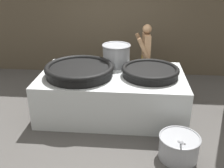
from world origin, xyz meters
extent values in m
plane|color=#474442|center=(0.00, 0.00, 0.00)|extent=(60.00, 60.00, 0.00)
cube|color=#4C4233|center=(0.00, 2.36, 1.87)|extent=(8.30, 0.24, 3.74)
cube|color=#B2B7B7|center=(0.00, 0.00, 0.42)|extent=(2.81, 1.62, 0.84)
cylinder|color=black|center=(-0.61, -0.12, 0.92)|extent=(1.27, 1.27, 0.17)
torus|color=black|center=(-0.61, -0.12, 1.00)|extent=(1.32, 1.32, 0.10)
cylinder|color=black|center=(0.73, -0.03, 0.91)|extent=(1.05, 1.05, 0.14)
torus|color=black|center=(0.73, -0.03, 0.97)|extent=(1.09, 1.09, 0.08)
cylinder|color=gray|center=(0.05, 0.50, 1.05)|extent=(0.56, 0.56, 0.44)
torus|color=gray|center=(0.05, 0.50, 1.27)|extent=(0.59, 0.59, 0.04)
cylinder|color=#9E7551|center=(0.70, 1.25, 0.38)|extent=(0.12, 0.12, 0.76)
cylinder|color=#9E7551|center=(0.68, 1.42, 0.38)|extent=(0.12, 0.12, 0.76)
cube|color=olive|center=(0.69, 1.33, 0.53)|extent=(0.21, 0.25, 0.50)
cube|color=#9E7551|center=(0.69, 1.33, 1.05)|extent=(0.20, 0.48, 0.56)
cylinder|color=#9E7551|center=(0.62, 1.09, 1.04)|extent=(0.32, 0.12, 0.52)
cylinder|color=#9E7551|center=(0.57, 1.56, 1.04)|extent=(0.32, 0.12, 0.52)
sphere|color=#9E7551|center=(0.69, 1.33, 1.45)|extent=(0.22, 0.22, 0.22)
cylinder|color=gray|center=(1.15, -1.33, 0.18)|extent=(0.61, 0.61, 0.37)
torus|color=gray|center=(1.15, -1.33, 0.37)|extent=(0.64, 0.64, 0.03)
cylinder|color=#6B9347|center=(1.15, -1.33, 0.27)|extent=(0.53, 0.53, 0.09)
sphere|color=gray|center=(1.15, -1.43, 0.34)|extent=(0.11, 0.11, 0.11)
cylinder|color=gray|center=(1.13, -1.63, 0.48)|extent=(0.05, 0.41, 0.30)
camera|label=1|loc=(0.41, -4.71, 2.72)|focal=42.00mm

